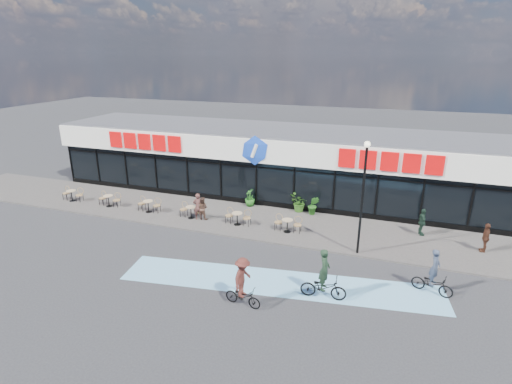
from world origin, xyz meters
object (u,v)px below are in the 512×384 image
(lamp_post, at_px, (363,190))
(bistro_set_0, at_px, (73,194))
(potted_plant_left, at_px, (250,197))
(pedestrian_b, at_px, (422,222))
(potted_plant_mid, at_px, (299,203))
(cyclist_a, at_px, (324,282))
(patron_left, at_px, (198,206))
(cyclist_b, at_px, (433,279))
(potted_plant_right, at_px, (313,205))
(patron_right, at_px, (202,208))
(pedestrian_a, at_px, (486,237))

(lamp_post, xyz_separation_m, bistro_set_0, (-18.92, 1.32, -2.87))
(potted_plant_left, height_order, pedestrian_b, pedestrian_b)
(potted_plant_mid, relative_size, pedestrian_b, 0.77)
(bistro_set_0, height_order, pedestrian_b, pedestrian_b)
(lamp_post, distance_m, cyclist_a, 5.16)
(bistro_set_0, xyz_separation_m, potted_plant_mid, (14.88, 3.05, 0.13))
(patron_left, relative_size, cyclist_b, 0.81)
(bistro_set_0, height_order, cyclist_a, cyclist_a)
(potted_plant_right, bearing_deg, pedestrian_b, -8.95)
(lamp_post, distance_m, patron_right, 9.68)
(potted_plant_left, bearing_deg, cyclist_a, -53.67)
(cyclist_b, bearing_deg, lamp_post, 143.21)
(patron_right, bearing_deg, cyclist_a, 146.35)
(potted_plant_mid, relative_size, patron_left, 0.72)
(potted_plant_mid, relative_size, cyclist_a, 0.53)
(patron_left, height_order, pedestrian_a, patron_left)
(pedestrian_a, bearing_deg, potted_plant_left, -96.64)
(lamp_post, relative_size, potted_plant_mid, 4.80)
(bistro_set_0, distance_m, pedestrian_b, 22.07)
(lamp_post, distance_m, pedestrian_a, 6.87)
(cyclist_b, bearing_deg, potted_plant_right, 133.70)
(bistro_set_0, relative_size, potted_plant_left, 1.34)
(lamp_post, bearing_deg, pedestrian_a, 20.66)
(pedestrian_a, relative_size, pedestrian_b, 0.99)
(patron_right, bearing_deg, pedestrian_b, -170.46)
(pedestrian_b, distance_m, cyclist_b, 5.72)
(patron_left, height_order, pedestrian_b, patron_left)
(potted_plant_left, distance_m, pedestrian_a, 13.43)
(potted_plant_right, relative_size, pedestrian_a, 0.79)
(patron_right, distance_m, cyclist_a, 10.01)
(potted_plant_mid, xyz_separation_m, cyclist_b, (7.33, -6.82, -0.03))
(potted_plant_mid, relative_size, cyclist_b, 0.58)
(potted_plant_left, xyz_separation_m, pedestrian_b, (10.36, -1.07, 0.19))
(pedestrian_a, height_order, cyclist_b, cyclist_b)
(patron_right, xyz_separation_m, pedestrian_a, (15.18, 0.90, 0.07))
(patron_right, relative_size, cyclist_a, 0.63)
(pedestrian_b, bearing_deg, potted_plant_right, 66.49)
(pedestrian_b, bearing_deg, patron_right, 84.30)
(patron_left, xyz_separation_m, cyclist_a, (8.49, -5.53, -0.18))
(potted_plant_right, bearing_deg, cyclist_a, -75.81)
(pedestrian_a, bearing_deg, lamp_post, -67.03)
(cyclist_a, bearing_deg, cyclist_b, 23.63)
(potted_plant_mid, bearing_deg, pedestrian_b, -8.88)
(bistro_set_0, xyz_separation_m, potted_plant_left, (11.62, 3.01, 0.12))
(potted_plant_left, bearing_deg, lamp_post, -30.69)
(potted_plant_right, relative_size, pedestrian_b, 0.78)
(potted_plant_left, relative_size, cyclist_a, 0.52)
(cyclist_a, height_order, cyclist_b, cyclist_a)
(pedestrian_b, bearing_deg, cyclist_b, 167.64)
(pedestrian_b, xyz_separation_m, cyclist_b, (0.22, -5.71, -0.20))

